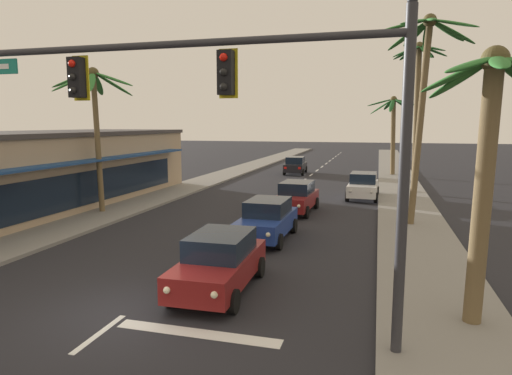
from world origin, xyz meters
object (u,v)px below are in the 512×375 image
sedan_parked_nearest_kerb (363,185)px  palm_right_second (425,67)px  sedan_lead_at_stop_bar (220,262)px  sedan_fifth_in_queue (296,197)px  palm_right_farthest (393,121)px  sedan_third_in_queue (267,219)px  palm_right_third (417,90)px  palm_left_second (95,105)px  traffic_signal_mast (232,106)px  storefront_strip_left (20,172)px  palm_right_nearest (488,139)px  sedan_oncoming_far (295,165)px

sedan_parked_nearest_kerb → palm_right_second: bearing=-70.1°
sedan_lead_at_stop_bar → sedan_fifth_in_queue: same height
palm_right_farthest → sedan_lead_at_stop_bar: bearing=-100.0°
sedan_third_in_queue → palm_right_third: size_ratio=0.44×
palm_left_second → palm_right_farthest: bearing=55.3°
sedan_fifth_in_queue → sedan_lead_at_stop_bar: bearing=-90.4°
sedan_third_in_queue → palm_left_second: bearing=164.4°
palm_right_third → palm_right_farthest: bearing=96.3°
palm_right_second → palm_right_farthest: 21.51m
sedan_fifth_in_queue → palm_right_farthest: (5.47, 19.39, 4.27)m
sedan_third_in_queue → palm_left_second: size_ratio=0.58×
traffic_signal_mast → storefront_strip_left: bearing=145.9°
sedan_fifth_in_queue → sedan_parked_nearest_kerb: (3.38, 5.61, 0.00)m
sedan_parked_nearest_kerb → palm_right_nearest: palm_right_nearest is taller
sedan_oncoming_far → sedan_parked_nearest_kerb: size_ratio=1.01×
palm_left_second → sedan_parked_nearest_kerb: bearing=33.1°
sedan_lead_at_stop_bar → storefront_strip_left: storefront_strip_left is taller
sedan_third_in_queue → palm_right_second: bearing=32.7°
palm_right_farthest → sedan_fifth_in_queue: bearing=-105.7°
sedan_fifth_in_queue → palm_left_second: (-10.17, -3.23, 4.96)m
traffic_signal_mast → sedan_lead_at_stop_bar: 5.23m
palm_left_second → palm_right_second: (16.31, 1.24, 1.56)m
sedan_lead_at_stop_bar → traffic_signal_mast: bearing=-63.8°
sedan_lead_at_stop_bar → palm_right_nearest: palm_right_nearest is taller
sedan_fifth_in_queue → palm_right_farthest: palm_right_farthest is taller
sedan_oncoming_far → palm_right_farthest: palm_right_farthest is taller
sedan_parked_nearest_kerb → palm_left_second: palm_left_second is taller
sedan_lead_at_stop_bar → sedan_third_in_queue: 6.03m
sedan_third_in_queue → palm_left_second: 11.52m
traffic_signal_mast → sedan_fifth_in_queue: size_ratio=2.52×
palm_right_third → palm_right_nearest: bearing=-90.1°
palm_right_third → sedan_oncoming_far: bearing=135.6°
palm_right_farthest → palm_right_third: bearing=-83.7°
sedan_oncoming_far → palm_right_second: size_ratio=0.47×
sedan_oncoming_far → traffic_signal_mast: bearing=-82.0°
sedan_third_in_queue → sedan_fifth_in_queue: 6.03m
sedan_oncoming_far → palm_right_third: (10.10, -9.87, 6.26)m
sedan_lead_at_stop_bar → palm_right_farthest: (5.55, 31.44, 4.27)m
traffic_signal_mast → sedan_oncoming_far: (-4.65, 33.24, -4.36)m
sedan_lead_at_stop_bar → palm_right_second: bearing=58.3°
sedan_fifth_in_queue → palm_right_farthest: 20.59m
sedan_third_in_queue → sedan_parked_nearest_kerb: bearing=73.1°
palm_right_third → palm_left_second: bearing=-144.6°
sedan_fifth_in_queue → palm_right_third: 12.63m
sedan_lead_at_stop_bar → palm_right_nearest: size_ratio=0.69×
sedan_oncoming_far → palm_left_second: 23.37m
sedan_fifth_in_queue → sedan_oncoming_far: 18.91m
sedan_lead_at_stop_bar → sedan_oncoming_far: same height
sedan_oncoming_far → palm_right_nearest: (10.08, -31.31, 3.64)m
sedan_fifth_in_queue → sedan_parked_nearest_kerb: 6.55m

